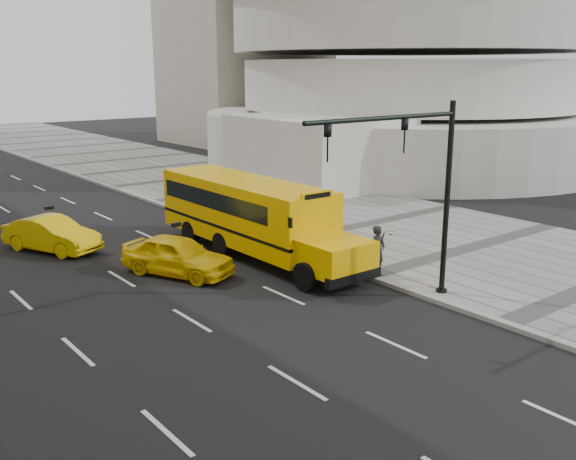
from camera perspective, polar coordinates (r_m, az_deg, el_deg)
ground at (r=24.30m, az=-12.45°, el=-3.79°), size 140.00×140.00×0.00m
sidewalk_museum at (r=31.16m, az=7.70°, el=0.56°), size 12.00×140.00×0.15m
curb_museum at (r=27.28m, az=-1.10°, el=-1.29°), size 0.30×140.00×0.15m
school_bus at (r=25.85m, az=-3.49°, el=1.67°), size 2.96×11.56×3.19m
taxi_near at (r=23.73m, az=-9.79°, el=-2.24°), size 3.33×4.63×1.46m
taxi_far at (r=28.15m, az=-20.27°, el=-0.37°), size 3.14×4.54×1.42m
pedestrian at (r=22.95m, az=8.00°, el=-1.86°), size 0.75×0.58×1.84m
traffic_signal at (r=19.95m, az=11.60°, el=4.46°), size 6.18×0.36×6.40m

